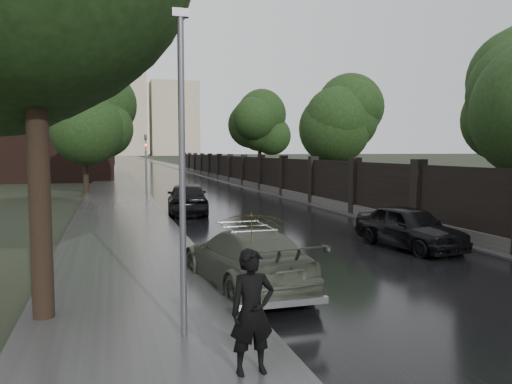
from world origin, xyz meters
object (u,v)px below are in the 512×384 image
object	(u,v)px
tree_right_c	(260,130)
lamp_post	(182,174)
tree_left_far	(84,118)
tree_right_b	(345,119)
traffic_light	(146,161)
volga_sedan	(246,258)
hatchback_left	(187,198)
car_right_near	(409,227)
pedestrian_umbrella	(252,244)

from	to	relation	value
tree_right_c	lamp_post	distance (m)	40.67
tree_left_far	tree_right_b	distance (m)	17.45
traffic_light	volga_sedan	xyz separation A→B (m)	(0.70, -20.56, -1.74)
tree_right_b	traffic_light	world-z (taller)	tree_right_b
volga_sedan	traffic_light	bearing A→B (deg)	-95.55
tree_right_b	tree_right_c	bearing A→B (deg)	90.00
lamp_post	volga_sedan	size ratio (longest dim) A/B	1.14
lamp_post	tree_right_c	bearing A→B (deg)	71.48
tree_right_b	traffic_light	bearing A→B (deg)	165.76
hatchback_left	tree_right_c	bearing A→B (deg)	-108.60
traffic_light	volga_sedan	bearing A→B (deg)	-88.05
traffic_light	car_right_near	xyz separation A→B (m)	(6.65, -17.84, -1.73)
tree_left_far	tree_right_b	size ratio (longest dim) A/B	1.05
tree_left_far	pedestrian_umbrella	distance (m)	30.46
tree_left_far	traffic_light	xyz separation A→B (m)	(3.70, -5.01, -2.84)
hatchback_left	car_right_near	size ratio (longest dim) A/B	1.16
tree_right_b	lamp_post	size ratio (longest dim) A/B	1.37
lamp_post	pedestrian_umbrella	xyz separation A→B (m)	(0.65, -1.59, -0.83)
tree_left_far	tree_right_b	world-z (taller)	tree_left_far
lamp_post	tree_left_far	bearing A→B (deg)	95.21
tree_right_c	hatchback_left	world-z (taller)	tree_right_c
pedestrian_umbrella	hatchback_left	bearing A→B (deg)	81.88
tree_right_c	hatchback_left	xyz separation A→B (m)	(-10.44, -22.62, -4.17)
tree_right_b	volga_sedan	distance (m)	21.22
lamp_post	volga_sedan	xyz separation A→B (m)	(1.80, 2.93, -2.02)
traffic_light	hatchback_left	world-z (taller)	traffic_light
tree_right_c	car_right_near	bearing A→B (deg)	-98.91
volga_sedan	tree_left_far	bearing A→B (deg)	-87.73
tree_right_c	volga_sedan	world-z (taller)	tree_right_c
tree_left_far	traffic_light	world-z (taller)	tree_left_far
lamp_post	pedestrian_umbrella	size ratio (longest dim) A/B	2.02
tree_left_far	pedestrian_umbrella	world-z (taller)	tree_left_far
hatchback_left	car_right_near	xyz separation A→B (m)	(5.29, -10.23, -0.11)
tree_right_c	lamp_post	bearing A→B (deg)	-108.52
tree_right_c	lamp_post	size ratio (longest dim) A/B	1.37
pedestrian_umbrella	volga_sedan	bearing A→B (deg)	73.54
tree_right_b	pedestrian_umbrella	world-z (taller)	tree_right_b
volga_sedan	car_right_near	xyz separation A→B (m)	(5.95, 2.72, 0.02)
tree_right_c	lamp_post	world-z (taller)	tree_right_c
tree_right_b	car_right_near	xyz separation A→B (m)	(-5.15, -14.85, -4.28)
tree_left_far	hatchback_left	world-z (taller)	tree_left_far
lamp_post	car_right_near	bearing A→B (deg)	36.10
tree_left_far	tree_right_b	bearing A→B (deg)	-27.30
pedestrian_umbrella	car_right_near	bearing A→B (deg)	43.37
lamp_post	pedestrian_umbrella	distance (m)	1.91
tree_left_far	volga_sedan	xyz separation A→B (m)	(4.40, -25.57, -4.59)
tree_left_far	hatchback_left	bearing A→B (deg)	-68.15
tree_left_far	hatchback_left	distance (m)	14.31
tree_right_b	pedestrian_umbrella	xyz separation A→B (m)	(-12.25, -22.09, -3.11)
traffic_light	volga_sedan	world-z (taller)	traffic_light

